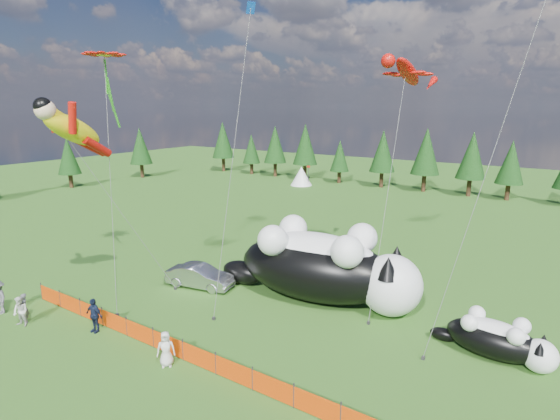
% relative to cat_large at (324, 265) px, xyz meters
% --- Properties ---
extents(ground, '(160.00, 160.00, 0.00)m').
position_rel_cat_large_xyz_m(ground, '(-3.41, -6.35, -2.24)').
color(ground, '#183C0A').
rests_on(ground, ground).
extents(safety_fence, '(22.06, 0.06, 1.10)m').
position_rel_cat_large_xyz_m(safety_fence, '(-3.41, -9.35, -1.74)').
color(safety_fence, '#262626').
rests_on(safety_fence, ground).
extents(tree_line, '(90.00, 4.00, 8.00)m').
position_rel_cat_large_xyz_m(tree_line, '(-3.41, 38.65, 1.76)').
color(tree_line, black).
rests_on(tree_line, ground).
extents(festival_tents, '(50.00, 3.20, 2.80)m').
position_rel_cat_large_xyz_m(festival_tents, '(7.59, 33.65, -0.84)').
color(festival_tents, white).
rests_on(festival_tents, ground).
extents(cat_large, '(13.07, 5.62, 4.72)m').
position_rel_cat_large_xyz_m(cat_large, '(0.00, 0.00, 0.00)').
color(cat_large, black).
rests_on(cat_large, ground).
extents(cat_small, '(5.63, 2.38, 2.03)m').
position_rel_cat_large_xyz_m(cat_small, '(9.71, -1.14, -1.28)').
color(cat_small, black).
rests_on(cat_small, ground).
extents(car, '(4.70, 2.45, 1.47)m').
position_rel_cat_large_xyz_m(car, '(-7.67, -2.64, -1.51)').
color(car, '#ACACB1').
rests_on(car, ground).
extents(spectator_a, '(0.69, 0.56, 1.66)m').
position_rel_cat_large_xyz_m(spectator_a, '(-12.29, -11.42, -1.42)').
color(spectator_a, '#515156').
rests_on(spectator_a, ground).
extents(spectator_b, '(0.90, 0.66, 1.66)m').
position_rel_cat_large_xyz_m(spectator_b, '(-12.02, -11.75, -1.41)').
color(spectator_b, silver).
rests_on(spectator_b, ground).
extents(spectator_c, '(1.14, 0.66, 1.86)m').
position_rel_cat_large_xyz_m(spectator_c, '(-8.21, -9.95, -1.31)').
color(spectator_c, '#131B34').
rests_on(spectator_c, ground).
extents(spectator_e, '(0.96, 0.95, 1.67)m').
position_rel_cat_large_xyz_m(spectator_e, '(-2.74, -10.06, -1.41)').
color(spectator_e, silver).
rests_on(spectator_e, ground).
extents(superhero_kite, '(4.18, 6.98, 12.68)m').
position_rel_cat_large_xyz_m(superhero_kite, '(-10.70, -8.50, 8.06)').
color(superhero_kite, yellow).
rests_on(superhero_kite, ground).
extents(gecko_kite, '(2.90, 9.62, 15.27)m').
position_rel_cat_large_xyz_m(gecko_kite, '(2.58, 5.38, 11.26)').
color(gecko_kite, red).
rests_on(gecko_kite, ground).
extents(flower_kite, '(4.63, 4.38, 14.93)m').
position_rel_cat_large_xyz_m(flower_kite, '(-11.92, -5.29, 12.01)').
color(flower_kite, red).
rests_on(flower_kite, ground).
extents(diamond_kite_a, '(2.04, 6.56, 18.29)m').
position_rel_cat_large_xyz_m(diamond_kite_a, '(-5.43, 0.03, 13.78)').
color(diamond_kite_a, '#0B46B3').
rests_on(diamond_kite_a, ground).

